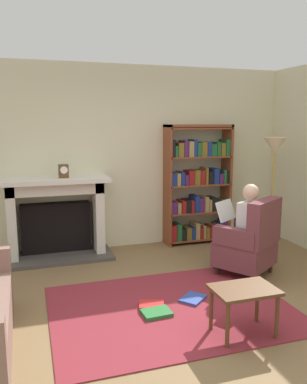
{
  "coord_description": "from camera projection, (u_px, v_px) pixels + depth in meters",
  "views": [
    {
      "loc": [
        -1.31,
        -3.2,
        1.86
      ],
      "look_at": [
        0.1,
        1.2,
        1.05
      ],
      "focal_mm": 36.81,
      "sensor_mm": 36.0,
      "label": 1
    }
  ],
  "objects": [
    {
      "name": "ground",
      "position": [
        182.0,
        323.0,
        3.71
      ],
      "size": [
        14.0,
        14.0,
        0.0
      ],
      "primitive_type": "plane",
      "color": "olive"
    },
    {
      "name": "back_wall",
      "position": [
        120.0,
        158.0,
        5.87
      ],
      "size": [
        5.6,
        0.1,
        2.7
      ],
      "primitive_type": "cube",
      "color": "beige",
      "rests_on": "ground"
    },
    {
      "name": "area_rug",
      "position": [
        171.0,
        308.0,
        3.99
      ],
      "size": [
        2.4,
        1.8,
        0.01
      ],
      "primitive_type": "cube",
      "color": "maroon",
      "rests_on": "ground"
    },
    {
      "name": "fireplace",
      "position": [
        56.0,
        215.0,
        5.47
      ],
      "size": [
        1.48,
        0.64,
        1.13
      ],
      "color": "#4C4742",
      "rests_on": "ground"
    },
    {
      "name": "mantel_clock",
      "position": [
        64.0,
        171.0,
        5.31
      ],
      "size": [
        0.14,
        0.14,
        0.18
      ],
      "color": "brown",
      "rests_on": "fireplace"
    },
    {
      "name": "bookshelf",
      "position": [
        198.0,
        186.0,
        6.1
      ],
      "size": [
        1.04,
        0.32,
        1.84
      ],
      "color": "brown",
      "rests_on": "ground"
    },
    {
      "name": "armchair_reading",
      "position": [
        250.0,
        242.0,
        4.82
      ],
      "size": [
        0.88,
        0.87,
        0.97
      ],
      "rotation": [
        0.0,
        0.0,
        3.72
      ],
      "color": "#331E14",
      "rests_on": "ground"
    },
    {
      "name": "seated_reader",
      "position": [
        242.0,
        225.0,
        4.86
      ],
      "size": [
        0.55,
        0.59,
        1.14
      ],
      "rotation": [
        0.0,
        0.0,
        3.72
      ],
      "color": "silver",
      "rests_on": "ground"
    },
    {
      "name": "side_table",
      "position": [
        244.0,
        295.0,
        3.44
      ],
      "size": [
        0.56,
        0.39,
        0.44
      ],
      "color": "brown",
      "rests_on": "ground"
    },
    {
      "name": "scattered_books",
      "position": [
        166.0,
        306.0,
        3.99
      ],
      "size": [
        0.79,
        0.48,
        0.04
      ],
      "color": "#334CA5",
      "rests_on": "area_rug"
    },
    {
      "name": "floor_lamp",
      "position": [
        274.0,
        156.0,
        5.44
      ],
      "size": [
        0.32,
        0.32,
        1.67
      ],
      "color": "#B7933F",
      "rests_on": "ground"
    }
  ]
}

